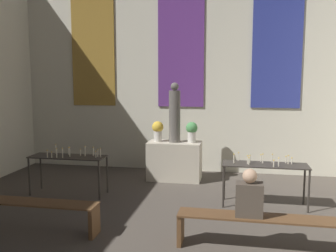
# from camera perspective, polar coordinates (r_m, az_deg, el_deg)

# --- Properties ---
(wall_back) EXTENTS (8.23, 0.16, 5.00)m
(wall_back) POSITION_cam_1_polar(r_m,az_deg,el_deg) (9.25, 2.04, 8.75)
(wall_back) COLOR beige
(wall_back) RESTS_ON ground_plane
(altar) EXTENTS (1.19, 0.61, 0.86)m
(altar) POSITION_cam_1_polar(r_m,az_deg,el_deg) (8.50, 1.00, -5.33)
(altar) COLOR #BCB29E
(altar) RESTS_ON ground_plane
(statue) EXTENTS (0.25, 0.25, 1.33)m
(statue) POSITION_cam_1_polar(r_m,az_deg,el_deg) (8.33, 1.01, 1.77)
(statue) COLOR #5B5651
(statue) RESTS_ON altar
(flower_vase_left) EXTENTS (0.26, 0.26, 0.46)m
(flower_vase_left) POSITION_cam_1_polar(r_m,az_deg,el_deg) (8.45, -1.58, -0.59)
(flower_vase_left) COLOR beige
(flower_vase_left) RESTS_ON altar
(flower_vase_right) EXTENTS (0.26, 0.26, 0.46)m
(flower_vase_right) POSITION_cam_1_polar(r_m,az_deg,el_deg) (8.32, 3.64, -0.73)
(flower_vase_right) COLOR beige
(flower_vase_right) RESTS_ON altar
(candle_rack_left) EXTENTS (1.50, 0.50, 0.97)m
(candle_rack_left) POSITION_cam_1_polar(r_m,az_deg,el_deg) (7.65, -14.94, -5.04)
(candle_rack_left) COLOR #332D28
(candle_rack_left) RESTS_ON ground_plane
(candle_rack_right) EXTENTS (1.50, 0.50, 0.95)m
(candle_rack_right) POSITION_cam_1_polar(r_m,az_deg,el_deg) (6.94, 14.54, -6.31)
(candle_rack_right) COLOR #332D28
(candle_rack_right) RESTS_ON ground_plane
(pew_back_left) EXTENTS (2.38, 0.36, 0.46)m
(pew_back_left) POSITION_cam_1_polar(r_m,az_deg,el_deg) (6.19, -21.41, -11.56)
(pew_back_left) COLOR brown
(pew_back_left) RESTS_ON ground_plane
(pew_back_right) EXTENTS (2.38, 0.36, 0.46)m
(pew_back_right) POSITION_cam_1_polar(r_m,az_deg,el_deg) (5.33, 14.76, -14.41)
(pew_back_right) COLOR brown
(pew_back_right) RESTS_ON ground_plane
(person_seated) EXTENTS (0.36, 0.24, 0.65)m
(person_seated) POSITION_cam_1_polar(r_m,az_deg,el_deg) (5.18, 12.28, -10.35)
(person_seated) COLOR #4C4238
(person_seated) RESTS_ON pew_back_right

